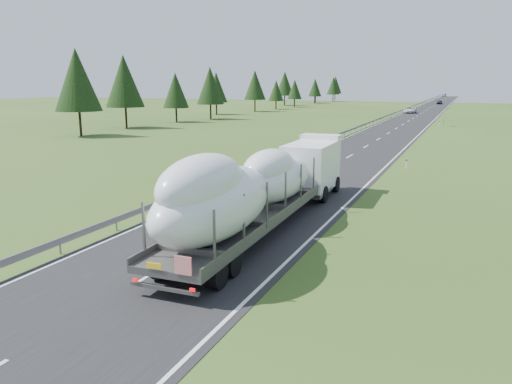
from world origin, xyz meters
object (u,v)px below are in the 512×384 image
at_px(highway_sign, 444,116).
at_px(distant_car_dark, 440,102).
at_px(distant_car_blue, 444,95).
at_px(boat_truck, 259,184).
at_px(distant_van, 410,110).

relative_size(highway_sign, distant_car_dark, 0.61).
xyz_separation_m(distant_car_dark, distant_car_blue, (-3.96, 116.13, 0.04)).
relative_size(highway_sign, boat_truck, 0.12).
relative_size(boat_truck, distant_car_dark, 5.13).
distance_m(highway_sign, distant_car_blue, 216.85).
relative_size(boat_truck, distant_van, 3.67).
distance_m(highway_sign, boat_truck, 73.47).
bearing_deg(highway_sign, distant_car_blue, 92.73).
bearing_deg(highway_sign, boat_truck, -94.25).
xyz_separation_m(highway_sign, boat_truck, (-5.45, -73.27, 0.75)).
relative_size(highway_sign, distant_van, 0.44).
distance_m(boat_truck, distant_car_blue, 289.92).
distance_m(distant_van, distant_car_blue, 177.65).
xyz_separation_m(highway_sign, distant_car_dark, (-6.35, 100.48, -1.08)).
bearing_deg(distant_van, distant_car_dark, 86.71).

